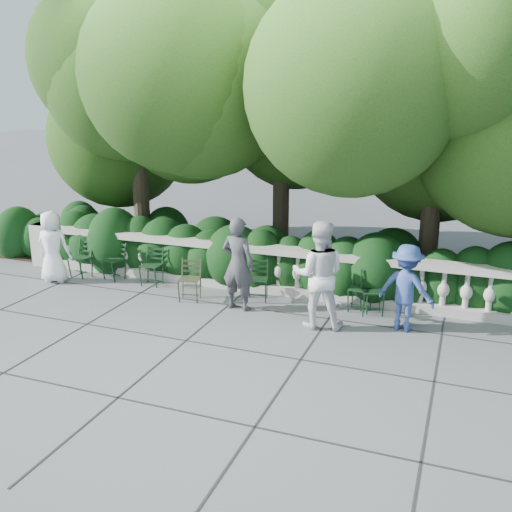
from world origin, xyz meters
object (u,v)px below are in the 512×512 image
(chair_a, at_px, (77,278))
(person_casual_man, at_px, (319,275))
(person_businessman, at_px, (53,247))
(person_older_blue, at_px, (406,288))
(chair_weathered, at_px, (188,303))
(chair_d, at_px, (256,303))
(chair_e, at_px, (372,317))
(person_woman_grey, at_px, (238,264))
(chair_b, at_px, (110,281))
(chair_c, at_px, (149,287))
(chair_f, at_px, (357,314))

(chair_a, xyz_separation_m, person_casual_man, (5.77, -0.74, 0.96))
(person_businessman, bearing_deg, person_older_blue, 172.23)
(person_businessman, bearing_deg, chair_weathered, 169.40)
(chair_a, height_order, chair_d, same)
(chair_e, distance_m, person_woman_grey, 2.70)
(chair_b, bearing_deg, chair_d, 14.90)
(chair_weathered, height_order, person_businessman, person_businessman)
(chair_e, relative_size, chair_weathered, 1.00)
(chair_d, bearing_deg, chair_weathered, -173.86)
(chair_c, bearing_deg, person_woman_grey, -15.44)
(chair_d, bearing_deg, person_older_blue, -20.53)
(chair_c, relative_size, person_older_blue, 0.55)
(chair_c, distance_m, chair_weathered, 1.35)
(chair_b, distance_m, person_older_blue, 6.49)
(chair_b, relative_size, person_woman_grey, 0.47)
(chair_f, distance_m, person_woman_grey, 2.44)
(chair_a, bearing_deg, chair_weathered, -1.30)
(chair_b, distance_m, person_woman_grey, 3.50)
(person_businessman, xyz_separation_m, person_woman_grey, (4.41, -0.10, 0.11))
(chair_c, xyz_separation_m, person_businessman, (-2.13, -0.39, 0.79))
(person_older_blue, bearing_deg, chair_weathered, 17.58)
(chair_d, distance_m, chair_e, 2.28)
(person_woman_grey, height_order, person_older_blue, person_woman_grey)
(chair_b, distance_m, chair_d, 3.55)
(chair_weathered, distance_m, person_casual_man, 2.87)
(chair_c, distance_m, person_casual_man, 4.12)
(chair_b, xyz_separation_m, chair_f, (5.53, -0.01, 0.00))
(chair_weathered, relative_size, person_older_blue, 0.55)
(chair_e, height_order, chair_f, same)
(chair_f, bearing_deg, chair_a, -176.05)
(chair_d, distance_m, chair_weathered, 1.35)
(person_casual_man, distance_m, person_older_blue, 1.52)
(chair_d, relative_size, chair_e, 1.00)
(chair_a, xyz_separation_m, person_older_blue, (7.22, -0.35, 0.77))
(chair_a, distance_m, chair_e, 6.62)
(chair_f, relative_size, person_woman_grey, 0.47)
(chair_e, bearing_deg, chair_f, 148.38)
(chair_c, height_order, chair_e, same)
(chair_e, xyz_separation_m, chair_weathered, (-3.54, -0.56, 0.00))
(person_woman_grey, bearing_deg, person_older_blue, -172.77)
(person_woman_grey, bearing_deg, chair_b, -4.40)
(chair_weathered, bearing_deg, chair_b, 150.45)
(chair_b, xyz_separation_m, person_older_blue, (6.43, -0.47, 0.77))
(chair_a, bearing_deg, chair_e, 8.54)
(chair_b, height_order, chair_d, same)
(chair_f, distance_m, person_casual_man, 1.39)
(chair_a, height_order, chair_c, same)
(chair_d, bearing_deg, chair_b, 163.02)
(chair_c, bearing_deg, person_businessman, -172.76)
(chair_b, height_order, chair_weathered, same)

